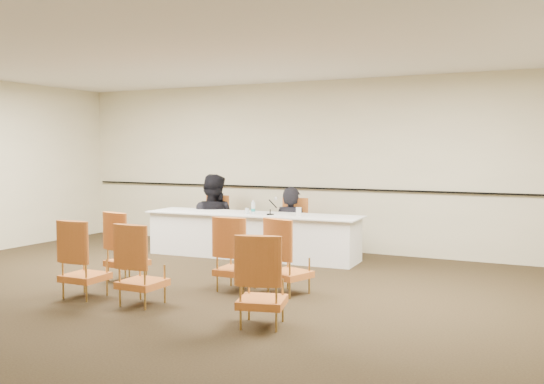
{
  "coord_description": "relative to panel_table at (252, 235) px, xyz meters",
  "views": [
    {
      "loc": [
        4.08,
        -6.0,
        1.78
      ],
      "look_at": [
        -0.19,
        2.6,
        1.11
      ],
      "focal_mm": 40.0,
      "sensor_mm": 36.0,
      "label": 1
    }
  ],
  "objects": [
    {
      "name": "floor",
      "position": [
        0.64,
        -2.77,
        -0.37
      ],
      "size": [
        10.0,
        10.0,
        0.0
      ],
      "primitive_type": "plane",
      "color": "black",
      "rests_on": "ground"
    },
    {
      "name": "ceiling",
      "position": [
        0.64,
        -2.77,
        2.63
      ],
      "size": [
        10.0,
        10.0,
        0.0
      ],
      "primitive_type": "plane",
      "rotation": [
        3.14,
        0.0,
        0.0
      ],
      "color": "silver",
      "rests_on": "ground"
    },
    {
      "name": "wall_back",
      "position": [
        0.64,
        1.23,
        1.13
      ],
      "size": [
        10.0,
        0.04,
        3.0
      ],
      "primitive_type": "cube",
      "color": "beige",
      "rests_on": "ground"
    },
    {
      "name": "wall_rail",
      "position": [
        0.64,
        1.19,
        0.73
      ],
      "size": [
        9.8,
        0.04,
        0.03
      ],
      "primitive_type": "cube",
      "color": "black",
      "rests_on": "wall_back"
    },
    {
      "name": "panel_table",
      "position": [
        0.0,
        0.0,
        0.0
      ],
      "size": [
        3.7,
        1.04,
        0.73
      ],
      "primitive_type": null,
      "rotation": [
        0.0,
        0.0,
        0.05
      ],
      "color": "white",
      "rests_on": "ground"
    },
    {
      "name": "panelist_main",
      "position": [
        0.44,
        0.57,
        -0.07
      ],
      "size": [
        0.65,
        0.45,
        1.73
      ],
      "primitive_type": "imported",
      "rotation": [
        0.0,
        0.0,
        3.2
      ],
      "color": "black",
      "rests_on": "ground"
    },
    {
      "name": "panelist_main_chair",
      "position": [
        0.44,
        0.57,
        0.11
      ],
      "size": [
        0.53,
        0.53,
        0.95
      ],
      "primitive_type": null,
      "rotation": [
        0.0,
        0.0,
        0.05
      ],
      "color": "#A4581D",
      "rests_on": "ground"
    },
    {
      "name": "panelist_second",
      "position": [
        -1.09,
        0.49,
        0.03
      ],
      "size": [
        1.01,
        0.83,
        1.9
      ],
      "primitive_type": "imported",
      "rotation": [
        0.0,
        0.0,
        3.27
      ],
      "color": "black",
      "rests_on": "ground"
    },
    {
      "name": "panelist_second_chair",
      "position": [
        -1.09,
        0.49,
        0.11
      ],
      "size": [
        0.53,
        0.53,
        0.95
      ],
      "primitive_type": null,
      "rotation": [
        0.0,
        0.0,
        0.05
      ],
      "color": "#A4581D",
      "rests_on": "ground"
    },
    {
      "name": "papers",
      "position": [
        0.52,
        -0.02,
        0.37
      ],
      "size": [
        0.33,
        0.26,
        0.0
      ],
      "primitive_type": "cube",
      "rotation": [
        0.0,
        0.0,
        0.14
      ],
      "color": "white",
      "rests_on": "panel_table"
    },
    {
      "name": "microphone",
      "position": [
        0.38,
        -0.09,
        0.51
      ],
      "size": [
        0.14,
        0.22,
        0.29
      ],
      "primitive_type": null,
      "rotation": [
        0.0,
        0.0,
        -0.17
      ],
      "color": "black",
      "rests_on": "panel_table"
    },
    {
      "name": "water_bottle",
      "position": [
        0.05,
        -0.06,
        0.48
      ],
      "size": [
        0.09,
        0.09,
        0.22
      ],
      "primitive_type": null,
      "rotation": [
        0.0,
        0.0,
        0.36
      ],
      "color": "teal",
      "rests_on": "panel_table"
    },
    {
      "name": "drinking_glass",
      "position": [
        -0.03,
        -0.13,
        0.42
      ],
      "size": [
        0.07,
        0.07,
        0.1
      ],
      "primitive_type": "cylinder",
      "rotation": [
        0.0,
        0.0,
        0.04
      ],
      "color": "silver",
      "rests_on": "panel_table"
    },
    {
      "name": "coffee_cup",
      "position": [
        0.85,
        -0.03,
        0.43
      ],
      "size": [
        0.11,
        0.11,
        0.14
      ],
      "primitive_type": "cylinder",
      "rotation": [
        0.0,
        0.0,
        -0.27
      ],
      "color": "white",
      "rests_on": "panel_table"
    },
    {
      "name": "aud_chair_front_left",
      "position": [
        -0.68,
        -2.34,
        0.11
      ],
      "size": [
        0.59,
        0.59,
        0.95
      ],
      "primitive_type": null,
      "rotation": [
        0.0,
        0.0,
        -0.19
      ],
      "color": "#A4581D",
      "rests_on": "ground"
    },
    {
      "name": "aud_chair_front_mid",
      "position": [
        0.94,
        -2.17,
        0.11
      ],
      "size": [
        0.52,
        0.52,
        0.95
      ],
      "primitive_type": null,
      "rotation": [
        0.0,
        0.0,
        0.03
      ],
      "color": "#A4581D",
      "rests_on": "ground"
    },
    {
      "name": "aud_chair_front_right",
      "position": [
        1.62,
        -2.06,
        0.11
      ],
      "size": [
        0.63,
        0.63,
        0.95
      ],
      "primitive_type": null,
      "rotation": [
        0.0,
        0.0,
        -0.31
      ],
      "color": "#A4581D",
      "rests_on": "ground"
    },
    {
      "name": "aud_chair_back_left",
      "position": [
        -0.52,
        -3.3,
        0.11
      ],
      "size": [
        0.51,
        0.51,
        0.95
      ],
      "primitive_type": null,
      "rotation": [
        0.0,
        0.0,
        0.02
      ],
      "color": "#A4581D",
      "rests_on": "ground"
    },
    {
      "name": "aud_chair_back_mid",
      "position": [
        0.33,
        -3.28,
        0.11
      ],
      "size": [
        0.51,
        0.51,
        0.95
      ],
      "primitive_type": null,
      "rotation": [
        0.0,
        0.0,
        -0.01
      ],
      "color": "#A4581D",
      "rests_on": "ground"
    },
    {
      "name": "aud_chair_back_right",
      "position": [
        1.95,
        -3.42,
        0.11
      ],
      "size": [
        0.61,
        0.61,
        0.95
      ],
      "primitive_type": null,
      "rotation": [
        0.0,
        0.0,
        0.27
      ],
      "color": "#A4581D",
      "rests_on": "ground"
    }
  ]
}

